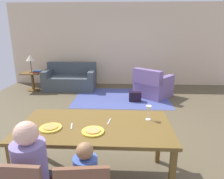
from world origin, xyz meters
The scene contains 19 objects.
ground_plane centered at (0.00, 0.44, -0.01)m, with size 7.47×6.08×0.02m, color brown.
back_wall centered at (0.00, 3.53, 1.35)m, with size 7.47×0.10×2.70m, color beige.
dining_table centered at (-0.24, -1.33, 0.69)m, with size 1.80×0.92×0.76m.
plate_near_man centered at (-0.73, -1.45, 0.77)m, with size 0.25×0.25×0.02m, color yellow.
pizza_near_man centered at (-0.73, -1.45, 0.78)m, with size 0.17×0.17×0.01m, color #E79642.
plate_near_child centered at (-0.24, -1.51, 0.77)m, with size 0.25×0.25×0.02m, color yellow.
pizza_near_child centered at (-0.24, -1.51, 0.78)m, with size 0.17×0.17×0.01m, color #E39950.
wine_glass centered at (0.41, -1.15, 0.89)m, with size 0.07×0.07×0.19m.
fork centered at (-0.51, -1.38, 0.76)m, with size 0.02×0.15×0.01m, color silver.
knife centered at (-0.08, -1.23, 0.76)m, with size 0.01×0.17×0.01m, color silver.
person_man centered at (-0.73, -1.98, 0.51)m, with size 0.30×0.40×1.11m.
area_rug centered at (0.07, 1.97, 0.00)m, with size 2.60×1.80×0.01m, color #455090.
couch centered at (-1.59, 2.83, 0.30)m, with size 1.61×0.86×0.82m.
armchair centered at (0.95, 2.13, 0.32)m, with size 1.20×1.21×0.82m.
side_table centered at (-2.72, 2.57, 0.38)m, with size 0.56×0.56×0.58m.
table_lamp centered at (-2.72, 2.57, 1.01)m, with size 0.26×0.26×0.54m.
book_lower centered at (-2.53, 2.53, 0.59)m, with size 0.22×0.16×0.03m, color #9F2927.
book_upper centered at (-2.54, 2.57, 0.62)m, with size 0.22×0.16×0.03m, color #225489.
handbag centered at (0.43, 1.67, 0.13)m, with size 0.32×0.16×0.26m, color black.
Camera 1 is at (0.07, -3.54, 1.85)m, focal length 32.83 mm.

